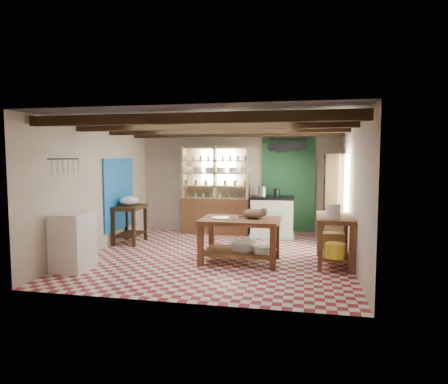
% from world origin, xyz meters
% --- Properties ---
extents(floor, '(5.00, 5.00, 0.02)m').
position_xyz_m(floor, '(0.00, 0.00, -0.01)').
color(floor, maroon).
rests_on(floor, ground).
extents(ceiling, '(5.00, 5.00, 0.02)m').
position_xyz_m(ceiling, '(0.00, 0.00, 2.60)').
color(ceiling, '#47464B').
rests_on(ceiling, wall_back).
extents(wall_back, '(5.00, 0.04, 2.60)m').
position_xyz_m(wall_back, '(0.00, 2.50, 1.30)').
color(wall_back, '#BEAB99').
rests_on(wall_back, floor).
extents(wall_front, '(5.00, 0.04, 2.60)m').
position_xyz_m(wall_front, '(0.00, -2.50, 1.30)').
color(wall_front, '#BEAB99').
rests_on(wall_front, floor).
extents(wall_left, '(0.04, 5.00, 2.60)m').
position_xyz_m(wall_left, '(-2.50, 0.00, 1.30)').
color(wall_left, '#BEAB99').
rests_on(wall_left, floor).
extents(wall_right, '(0.04, 5.00, 2.60)m').
position_xyz_m(wall_right, '(2.50, 0.00, 1.30)').
color(wall_right, '#BEAB99').
rests_on(wall_right, floor).
extents(ceiling_beams, '(5.00, 3.80, 0.15)m').
position_xyz_m(ceiling_beams, '(0.00, 0.00, 2.48)').
color(ceiling_beams, '#352312').
rests_on(ceiling_beams, ceiling).
extents(blue_wall_patch, '(0.04, 1.40, 1.60)m').
position_xyz_m(blue_wall_patch, '(-2.47, 0.90, 1.10)').
color(blue_wall_patch, blue).
rests_on(blue_wall_patch, wall_left).
extents(green_wall_patch, '(1.30, 0.04, 2.30)m').
position_xyz_m(green_wall_patch, '(1.25, 2.47, 1.25)').
color(green_wall_patch, '#20502B').
rests_on(green_wall_patch, wall_back).
extents(window_back, '(0.90, 0.02, 0.80)m').
position_xyz_m(window_back, '(-0.50, 2.48, 1.70)').
color(window_back, silver).
rests_on(window_back, wall_back).
extents(window_right, '(0.02, 1.30, 1.20)m').
position_xyz_m(window_right, '(2.48, 1.00, 1.40)').
color(window_right, silver).
rests_on(window_right, wall_right).
extents(utensil_rail, '(0.06, 0.90, 0.28)m').
position_xyz_m(utensil_rail, '(-2.44, -1.20, 1.78)').
color(utensil_rail, black).
rests_on(utensil_rail, wall_left).
extents(pot_rack, '(0.86, 0.12, 0.36)m').
position_xyz_m(pot_rack, '(1.25, 2.05, 2.18)').
color(pot_rack, black).
rests_on(pot_rack, ceiling).
extents(shelving_unit, '(1.70, 0.34, 2.20)m').
position_xyz_m(shelving_unit, '(-0.55, 2.31, 1.10)').
color(shelving_unit, tan).
rests_on(shelving_unit, floor).
extents(tall_rack, '(0.40, 0.86, 2.00)m').
position_xyz_m(tall_rack, '(2.28, 1.80, 1.00)').
color(tall_rack, '#352312').
rests_on(tall_rack, floor).
extents(work_table, '(1.44, 0.97, 0.81)m').
position_xyz_m(work_table, '(0.49, -0.27, 0.40)').
color(work_table, brown).
rests_on(work_table, floor).
extents(stove, '(1.03, 0.71, 0.99)m').
position_xyz_m(stove, '(0.89, 2.15, 0.49)').
color(stove, silver).
rests_on(stove, floor).
extents(prep_table, '(0.62, 0.87, 0.85)m').
position_xyz_m(prep_table, '(-2.20, 0.84, 0.43)').
color(prep_table, '#352312').
rests_on(prep_table, floor).
extents(white_cabinet, '(0.55, 0.66, 0.98)m').
position_xyz_m(white_cabinet, '(-2.22, -1.36, 0.49)').
color(white_cabinet, silver).
rests_on(white_cabinet, floor).
extents(right_counter, '(0.63, 1.24, 0.89)m').
position_xyz_m(right_counter, '(2.18, -0.11, 0.44)').
color(right_counter, brown).
rests_on(right_counter, floor).
extents(cat, '(0.44, 0.36, 0.18)m').
position_xyz_m(cat, '(0.75, -0.23, 0.90)').
color(cat, '#88674F').
rests_on(cat, work_table).
extents(steel_tray, '(0.33, 0.33, 0.02)m').
position_xyz_m(steel_tray, '(0.14, -0.32, 0.82)').
color(steel_tray, '#9E9FA6').
rests_on(steel_tray, work_table).
extents(basin_large, '(0.45, 0.45, 0.15)m').
position_xyz_m(basin_large, '(0.55, -0.22, 0.29)').
color(basin_large, silver).
rests_on(basin_large, work_table).
extents(basin_small, '(0.37, 0.37, 0.13)m').
position_xyz_m(basin_small, '(0.94, -0.38, 0.28)').
color(basin_small, silver).
rests_on(basin_small, work_table).
extents(kettle_left, '(0.21, 0.21, 0.24)m').
position_xyz_m(kettle_left, '(0.64, 2.14, 1.11)').
color(kettle_left, '#9E9FA6').
rests_on(kettle_left, stove).
extents(kettle_right, '(0.16, 0.16, 0.19)m').
position_xyz_m(kettle_right, '(0.99, 2.15, 1.09)').
color(kettle_right, black).
rests_on(kettle_right, stove).
extents(enamel_bowl, '(0.45, 0.45, 0.22)m').
position_xyz_m(enamel_bowl, '(-2.20, 0.84, 0.96)').
color(enamel_bowl, silver).
rests_on(enamel_bowl, prep_table).
extents(white_bucket, '(0.26, 0.26, 0.25)m').
position_xyz_m(white_bucket, '(2.13, -0.46, 1.01)').
color(white_bucket, silver).
rests_on(white_bucket, right_counter).
extents(wicker_basket, '(0.41, 0.33, 0.28)m').
position_xyz_m(wicker_basket, '(2.18, 0.19, 0.38)').
color(wicker_basket, '#A98344').
rests_on(wicker_basket, right_counter).
extents(yellow_tub, '(0.34, 0.34, 0.25)m').
position_xyz_m(yellow_tub, '(2.17, -0.56, 0.36)').
color(yellow_tub, yellow).
rests_on(yellow_tub, right_counter).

